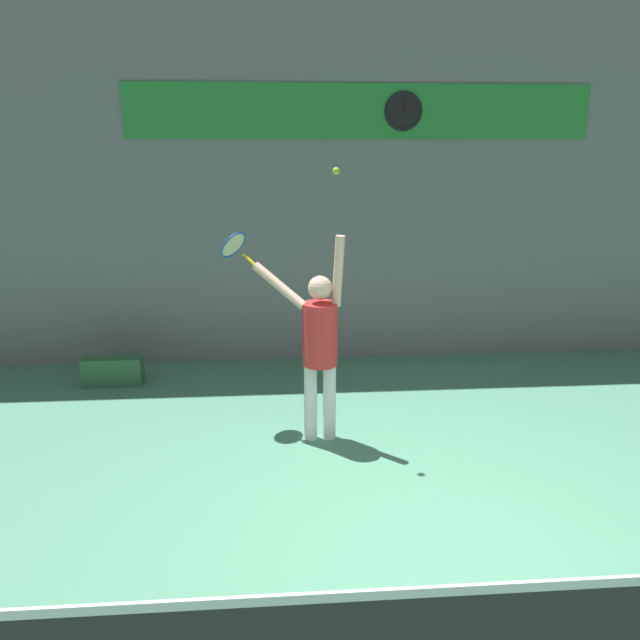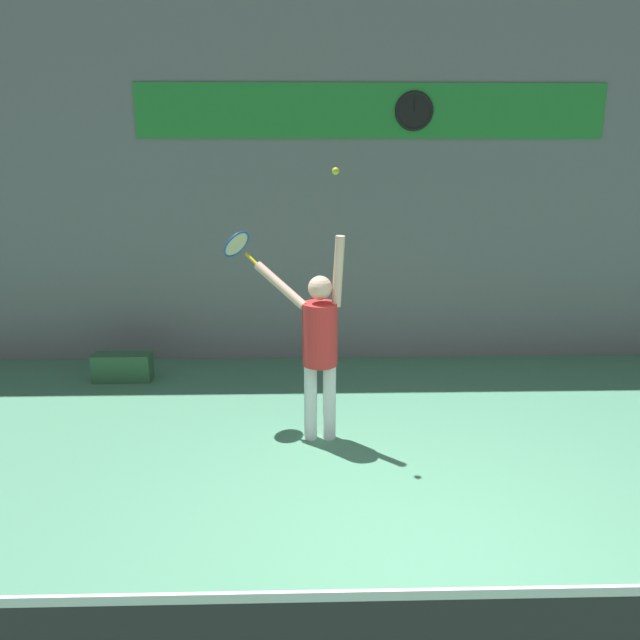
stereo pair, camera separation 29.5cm
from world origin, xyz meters
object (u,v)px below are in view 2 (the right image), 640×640
Objects in this scene: scoreboard_clock at (414,111)px; tennis_racket at (237,245)px; equipment_bag at (123,367)px; tennis_player at (319,340)px; tennis_ball at (336,171)px.

tennis_racket is (-2.08, -1.91, -1.39)m from scoreboard_clock.
equipment_bag is (-1.62, 1.13, -1.72)m from tennis_racket.
tennis_player reaches higher than tennis_racket.
equipment_bag is (-3.71, -0.78, -3.12)m from scoreboard_clock.
tennis_ball is (0.97, -0.65, 0.76)m from tennis_racket.
scoreboard_clock is 7.45× the size of tennis_ball.
scoreboard_clock is at bearing 11.85° from equipment_bag.
tennis_ball is (0.15, -0.11, 1.61)m from tennis_player.
scoreboard_clock reaches higher than tennis_ball.
tennis_player is 3.08m from equipment_bag.
tennis_racket is (-0.82, 0.53, 0.85)m from tennis_player.
tennis_player is at bearing -34.29° from equipment_bag.
equipment_bag is at bearing -168.15° from scoreboard_clock.
tennis_player is at bearing 142.29° from tennis_ball.
tennis_ball is at bearing -37.71° from tennis_player.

